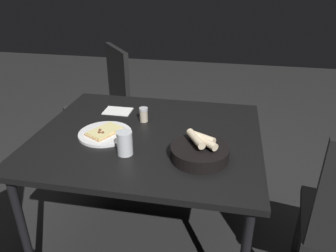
{
  "coord_description": "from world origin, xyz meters",
  "views": [
    {
      "loc": [
        -0.38,
        1.43,
        1.49
      ],
      "look_at": [
        -0.09,
        -0.09,
        0.72
      ],
      "focal_mm": 34.69,
      "sensor_mm": 36.0,
      "label": 1
    }
  ],
  "objects_px": {
    "bread_basket": "(199,151)",
    "chair_spare": "(106,100)",
    "pizza_plate": "(105,133)",
    "pepper_shaker": "(144,115)",
    "dining_table": "(148,143)",
    "beer_glass": "(125,144)"
  },
  "relations": [
    {
      "from": "dining_table",
      "to": "pepper_shaker",
      "type": "height_order",
      "value": "pepper_shaker"
    },
    {
      "from": "bread_basket",
      "to": "chair_spare",
      "type": "xyz_separation_m",
      "value": [
        0.85,
        -1.03,
        -0.23
      ]
    },
    {
      "from": "dining_table",
      "to": "beer_glass",
      "type": "height_order",
      "value": "beer_glass"
    },
    {
      "from": "chair_spare",
      "to": "bread_basket",
      "type": "bearing_deg",
      "value": 129.43
    },
    {
      "from": "pizza_plate",
      "to": "chair_spare",
      "type": "distance_m",
      "value": 0.98
    },
    {
      "from": "dining_table",
      "to": "bread_basket",
      "type": "bearing_deg",
      "value": 147.28
    },
    {
      "from": "bread_basket",
      "to": "pepper_shaker",
      "type": "height_order",
      "value": "bread_basket"
    },
    {
      "from": "pizza_plate",
      "to": "chair_spare",
      "type": "relative_size",
      "value": 0.29
    },
    {
      "from": "pizza_plate",
      "to": "beer_glass",
      "type": "height_order",
      "value": "beer_glass"
    },
    {
      "from": "pizza_plate",
      "to": "chair_spare",
      "type": "xyz_separation_m",
      "value": [
        0.35,
        -0.9,
        -0.2
      ]
    },
    {
      "from": "bread_basket",
      "to": "chair_spare",
      "type": "relative_size",
      "value": 0.28
    },
    {
      "from": "chair_spare",
      "to": "pizza_plate",
      "type": "bearing_deg",
      "value": 111.23
    },
    {
      "from": "bread_basket",
      "to": "pepper_shaker",
      "type": "xyz_separation_m",
      "value": [
        0.34,
        -0.32,
        0.0
      ]
    },
    {
      "from": "pizza_plate",
      "to": "pepper_shaker",
      "type": "relative_size",
      "value": 3.35
    },
    {
      "from": "pepper_shaker",
      "to": "chair_spare",
      "type": "bearing_deg",
      "value": -54.46
    },
    {
      "from": "bread_basket",
      "to": "chair_spare",
      "type": "distance_m",
      "value": 1.35
    },
    {
      "from": "pizza_plate",
      "to": "chair_spare",
      "type": "height_order",
      "value": "chair_spare"
    },
    {
      "from": "bread_basket",
      "to": "chair_spare",
      "type": "height_order",
      "value": "chair_spare"
    },
    {
      "from": "beer_glass",
      "to": "pepper_shaker",
      "type": "bearing_deg",
      "value": -89.35
    },
    {
      "from": "bread_basket",
      "to": "pepper_shaker",
      "type": "relative_size",
      "value": 3.26
    },
    {
      "from": "pizza_plate",
      "to": "pepper_shaker",
      "type": "height_order",
      "value": "pepper_shaker"
    },
    {
      "from": "beer_glass",
      "to": "chair_spare",
      "type": "relative_size",
      "value": 0.12
    }
  ]
}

